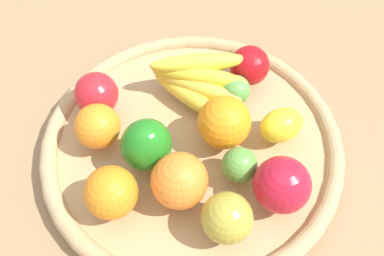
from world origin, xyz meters
TOP-DOWN VIEW (x-y plane):
  - ground_plane at (0.00, 0.00)m, footprint 2.40×2.40m
  - basket at (0.00, 0.00)m, footprint 0.47×0.47m
  - lemon_0 at (0.01, 0.14)m, footprint 0.07×0.08m
  - apple_0 at (-0.11, 0.10)m, footprint 0.09×0.09m
  - bell_pepper at (0.04, -0.07)m, footprint 0.09×0.10m
  - banana_bunch at (-0.08, 0.01)m, footprint 0.13×0.16m
  - apple_3 at (-0.06, -0.15)m, footprint 0.10×0.10m
  - apple_1 at (0.15, 0.04)m, footprint 0.09×0.09m
  - apple_2 at (0.11, 0.11)m, footprint 0.09×0.09m
  - orange_1 at (0.10, -0.02)m, footprint 0.09×0.09m
  - orange_0 at (0.00, -0.14)m, footprint 0.10×0.10m
  - orange_3 at (0.01, 0.05)m, footprint 0.11×0.11m
  - lime_0 at (0.07, 0.06)m, footprint 0.06×0.06m
  - orange_2 at (0.11, -0.11)m, footprint 0.10×0.10m
  - lime_1 at (-0.07, 0.07)m, footprint 0.06×0.06m

SIDE VIEW (x-z plane):
  - ground_plane at x=0.00m, z-range 0.00..0.00m
  - basket at x=0.00m, z-range 0.00..0.04m
  - lime_1 at x=-0.07m, z-range 0.04..0.09m
  - lemon_0 at x=0.01m, z-range 0.04..0.09m
  - lime_0 at x=0.07m, z-range 0.04..0.09m
  - apple_0 at x=-0.11m, z-range 0.04..0.10m
  - apple_1 at x=0.15m, z-range 0.04..0.10m
  - orange_0 at x=0.00m, z-range 0.04..0.11m
  - apple_3 at x=-0.06m, z-range 0.04..0.11m
  - banana_bunch at x=-0.08m, z-range 0.04..0.11m
  - orange_2 at x=0.11m, z-range 0.04..0.11m
  - apple_2 at x=0.11m, z-range 0.04..0.12m
  - orange_1 at x=0.10m, z-range 0.04..0.12m
  - orange_3 at x=0.01m, z-range 0.04..0.12m
  - bell_pepper at x=0.04m, z-range 0.04..0.12m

